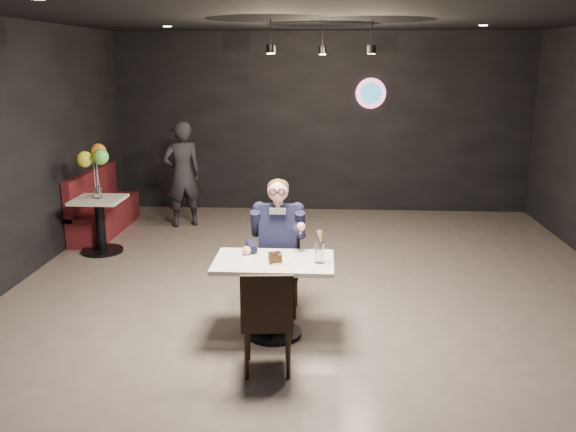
# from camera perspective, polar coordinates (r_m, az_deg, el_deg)

# --- Properties ---
(floor) EXTENTS (9.00, 9.00, 0.00)m
(floor) POSITION_cam_1_polar(r_m,az_deg,el_deg) (6.41, 2.75, -8.91)
(floor) COLOR #6C615A
(floor) RESTS_ON ground
(wall_sign) EXTENTS (0.50, 0.06, 0.50)m
(wall_sign) POSITION_cam_1_polar(r_m,az_deg,el_deg) (10.40, 7.75, 11.31)
(wall_sign) COLOR pink
(wall_sign) RESTS_ON floor
(pendant_lights) EXTENTS (1.40, 1.20, 0.36)m
(pendant_lights) POSITION_cam_1_polar(r_m,az_deg,el_deg) (7.90, 3.23, 16.87)
(pendant_lights) COLOR black
(pendant_lights) RESTS_ON floor
(main_table) EXTENTS (1.10, 0.70, 0.75)m
(main_table) POSITION_cam_1_polar(r_m,az_deg,el_deg) (5.75, -1.31, -7.68)
(main_table) COLOR white
(main_table) RESTS_ON floor
(chair_far) EXTENTS (0.42, 0.46, 0.92)m
(chair_far) POSITION_cam_1_polar(r_m,az_deg,el_deg) (6.23, -0.89, -5.06)
(chair_far) COLOR black
(chair_far) RESTS_ON floor
(chair_near) EXTENTS (0.46, 0.49, 0.92)m
(chair_near) POSITION_cam_1_polar(r_m,az_deg,el_deg) (5.11, -1.94, -9.54)
(chair_near) COLOR black
(chair_near) RESTS_ON floor
(seated_man) EXTENTS (0.60, 0.80, 1.44)m
(seated_man) POSITION_cam_1_polar(r_m,az_deg,el_deg) (6.15, -0.90, -2.77)
(seated_man) COLOR black
(seated_man) RESTS_ON floor
(dessert_plate) EXTENTS (0.21, 0.21, 0.01)m
(dessert_plate) POSITION_cam_1_polar(r_m,az_deg,el_deg) (5.56, -0.69, -4.26)
(dessert_plate) COLOR white
(dessert_plate) RESTS_ON main_table
(cake_slice) EXTENTS (0.13, 0.12, 0.08)m
(cake_slice) POSITION_cam_1_polar(r_m,az_deg,el_deg) (5.52, -1.21, -3.92)
(cake_slice) COLOR black
(cake_slice) RESTS_ON dessert_plate
(mint_leaf) EXTENTS (0.06, 0.04, 0.01)m
(mint_leaf) POSITION_cam_1_polar(r_m,az_deg,el_deg) (5.48, -0.81, -3.60)
(mint_leaf) COLOR green
(mint_leaf) RESTS_ON cake_slice
(sundae_glass) EXTENTS (0.08, 0.08, 0.19)m
(sundae_glass) POSITION_cam_1_polar(r_m,az_deg,el_deg) (5.52, 2.93, -3.44)
(sundae_glass) COLOR silver
(sundae_glass) RESTS_ON main_table
(wafer_cone) EXTENTS (0.08, 0.08, 0.13)m
(wafer_cone) POSITION_cam_1_polar(r_m,az_deg,el_deg) (5.47, 3.05, -1.98)
(wafer_cone) COLOR tan
(wafer_cone) RESTS_ON sundae_glass
(booth_bench) EXTENTS (0.47, 1.87, 0.93)m
(booth_bench) POSITION_cam_1_polar(r_m,az_deg,el_deg) (9.57, -16.80, 1.29)
(booth_bench) COLOR #4B1210
(booth_bench) RESTS_ON floor
(side_table) EXTENTS (0.64, 0.64, 0.80)m
(side_table) POSITION_cam_1_polar(r_m,az_deg,el_deg) (8.57, -17.14, -0.70)
(side_table) COLOR white
(side_table) RESTS_ON floor
(balloon_vase) EXTENTS (0.10, 0.10, 0.15)m
(balloon_vase) POSITION_cam_1_polar(r_m,az_deg,el_deg) (8.48, -17.36, 2.11)
(balloon_vase) COLOR silver
(balloon_vase) RESTS_ON side_table
(balloon_bunch) EXTENTS (0.38, 0.38, 0.63)m
(balloon_bunch) POSITION_cam_1_polar(r_m,az_deg,el_deg) (8.41, -17.55, 4.68)
(balloon_bunch) COLOR #FFFB35
(balloon_bunch) RESTS_ON balloon_vase
(passerby) EXTENTS (0.71, 0.62, 1.64)m
(passerby) POSITION_cam_1_polar(r_m,az_deg,el_deg) (9.57, -9.86, 3.86)
(passerby) COLOR black
(passerby) RESTS_ON floor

